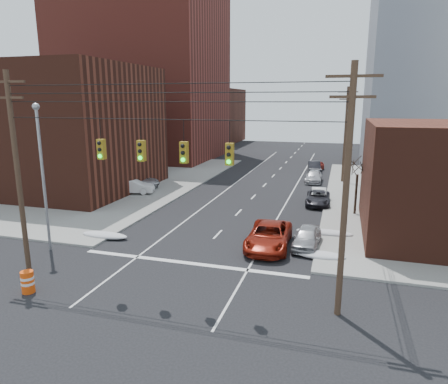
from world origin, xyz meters
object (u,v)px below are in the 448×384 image
Objects in this scene: red_pickup at (269,236)px; parked_car_e at (318,166)px; lot_car_a at (132,187)px; lot_car_b at (138,180)px; parked_car_a at (307,237)px; parked_car_f at (314,167)px; construction_barrel at (28,282)px; lot_car_c at (96,184)px; parked_car_b at (319,195)px; lot_car_d at (101,174)px; parked_car_d at (314,177)px; parked_car_c at (318,198)px.

red_pickup is 1.61× the size of parked_car_e.
lot_car_b is (-1.00, 3.05, -0.01)m from lot_car_a.
lot_car_a reaches higher than parked_car_a.
red_pickup is 1.28× the size of parked_car_f.
lot_car_a is 3.88× the size of construction_barrel.
construction_barrel is at bearing -143.46° from lot_car_c.
parked_car_b is 1.00× the size of lot_car_d.
parked_car_f reaches higher than parked_car_a.
parked_car_a is at bearing -134.53° from lot_car_a.
parked_car_e is at bearing 90.94° from parked_car_d.
parked_car_c is at bearing -94.07° from parked_car_b.
lot_car_a reaches higher than parked_car_f.
red_pickup is 1.25× the size of parked_car_c.
lot_car_a is at bearing -176.36° from parked_car_b.
lot_car_d is (-6.48, 2.82, -0.05)m from lot_car_b.
lot_car_b is at bearing 138.62° from red_pickup.
parked_car_f is 25.22m from lot_car_a.
parked_car_d is 20.35m from lot_car_b.
parked_car_b is at bearing 92.94° from parked_car_a.
parked_car_a reaches higher than parked_car_c.
lot_car_b reaches higher than parked_car_f.
parked_car_a is 0.92× the size of lot_car_a.
parked_car_c is 19.55m from lot_car_b.
parked_car_d is at bearing -93.76° from lot_car_d.
parked_car_c is (0.00, 11.51, -0.05)m from parked_car_a.
lot_car_b is 1.01× the size of lot_car_c.
parked_car_b is 0.76× the size of lot_car_c.
lot_car_d is at bearing -159.45° from parked_car_f.
red_pickup is at bearing -104.21° from parked_car_b.
construction_barrel is (13.05, -26.48, -0.23)m from lot_car_d.
parked_car_b is at bearing -72.35° from lot_car_c.
parked_car_d is at bearing -49.83° from lot_car_c.
lot_car_c is 22.69m from construction_barrel.
lot_car_a is at bearing -145.40° from parked_car_d.
red_pickup reaches higher than lot_car_b.
lot_car_c is at bearing 76.20° from lot_car_a.
lot_car_c is at bearing 115.51° from construction_barrel.
construction_barrel is (-12.90, -10.40, -0.11)m from parked_car_a.
parked_car_a reaches higher than construction_barrel.
parked_car_f is at bearing -57.63° from lot_car_a.
parked_car_a is 1.05× the size of parked_car_b.
parked_car_a is 23.56m from lot_car_b.
parked_car_b reaches higher than parked_car_e.
lot_car_d is 3.43× the size of construction_barrel.
parked_car_a is at bearing -94.07° from parked_car_b.
parked_car_d is 8.68m from parked_car_e.
parked_car_e is 29.78m from lot_car_c.
parked_car_e is 0.92× the size of lot_car_d.
parked_car_a is 22.11m from parked_car_d.
parked_car_a reaches higher than parked_car_e.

